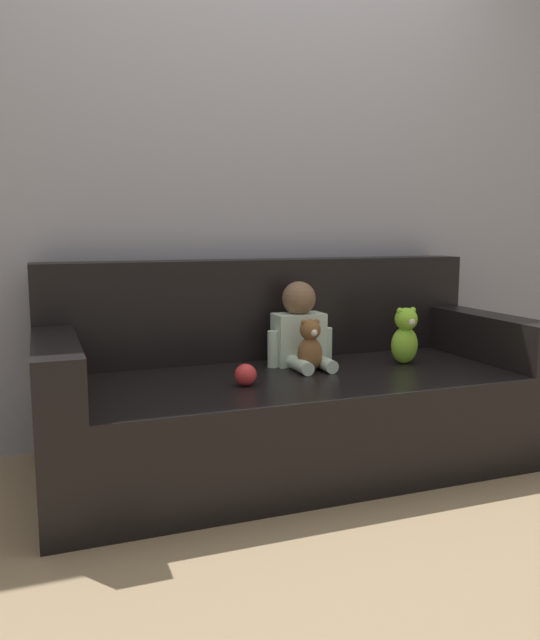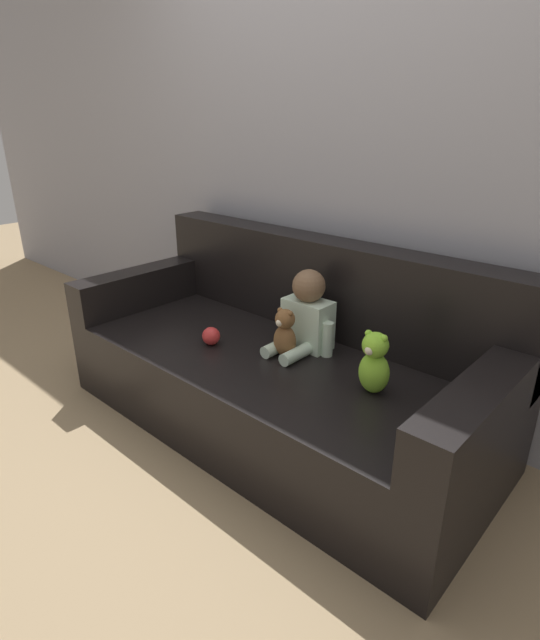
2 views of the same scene
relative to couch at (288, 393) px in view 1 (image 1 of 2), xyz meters
The scene contains 7 objects.
ground_plane 0.30m from the couch, 90.00° to the right, with size 12.00×12.00×0.00m, color #9E8460.
wall_back 1.11m from the couch, 90.00° to the left, with size 8.00×0.05×2.60m.
couch is the anchor object (origin of this frame).
person_baby 0.28m from the couch, 39.26° to the left, with size 0.31×0.31×0.37m.
teddy_bear_brown 0.23m from the couch, 40.39° to the right, with size 0.11×0.10×0.22m.
plush_toy_side 0.58m from the couch, ahead, with size 0.12×0.12×0.25m.
toy_ball 0.36m from the couch, 141.80° to the right, with size 0.08×0.08×0.08m.
Camera 1 is at (-0.99, -2.35, 0.99)m, focal length 35.00 mm.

